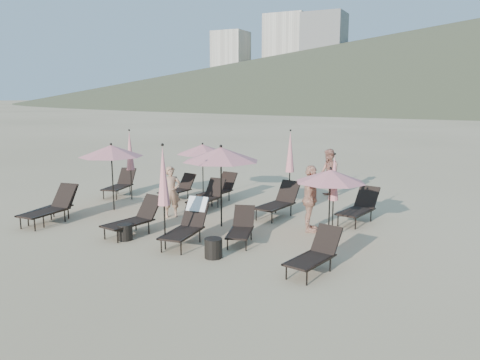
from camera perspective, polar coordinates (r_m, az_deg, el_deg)
The scene contains 27 objects.
ground at distance 12.76m, azimuth -8.05°, elevation -7.28°, with size 800.00×800.00×0.00m, color #D6BA8C.
hotel_skyline at distance 299.34m, azimuth 7.15°, elevation 13.98°, with size 109.00×82.00×55.00m.
lounger_0 at distance 15.32m, azimuth -22.14°, elevation -3.09°, with size 0.75×1.84×1.05m.
lounger_1 at distance 15.66m, azimuth -21.69°, elevation -2.82°, with size 0.94×1.87×1.03m.
lounger_2 at distance 13.38m, azimuth -12.73°, elevation -4.53°, with size 0.97×1.83×1.00m.
lounger_3 at distance 12.33m, azimuth -6.41°, elevation -5.28°, with size 0.84×1.85×1.11m.
lounger_4 at distance 12.37m, azimuth 0.15°, elevation -5.79°, with size 0.99×1.60×0.86m.
lounger_5 at distance 10.44m, azimuth 9.13°, elevation -8.82°, with size 0.93×1.68×0.92m.
lounger_6 at distance 18.72m, azimuth -14.39°, elevation -0.45°, with size 0.99×1.81×0.98m.
lounger_7 at distance 17.67m, azimuth -7.50°, elevation -0.98°, with size 0.82×1.62×0.89m.
lounger_8 at distance 17.13m, azimuth -2.60°, elevation -1.08°, with size 0.83×1.79×1.00m.
lounger_9 at distance 16.06m, azimuth -3.98°, elevation -1.92°, with size 0.67×1.68×0.96m.
lounger_10 at distance 15.02m, azimuth 4.76°, elevation -2.59°, with size 0.99×1.93×1.06m.
lounger_11 at distance 14.75m, azimuth 14.32°, elevation -3.19°, with size 1.02×1.87×1.02m.
umbrella_open_0 at distance 16.12m, azimuth -15.43°, elevation 3.45°, with size 2.12×2.12×2.28m.
umbrella_open_1 at distance 13.53m, azimuth -2.34°, elevation 3.14°, with size 2.26×2.26×2.43m.
umbrella_open_2 at distance 12.37m, azimuth 10.97°, elevation 0.48°, with size 1.85×1.85×1.99m.
umbrella_open_3 at distance 17.49m, azimuth -4.58°, elevation 3.76°, with size 1.96×1.96×2.11m.
umbrella_closed_0 at distance 11.60m, azimuth -9.33°, elevation 0.43°, with size 0.31×0.31×2.69m.
umbrella_closed_1 at distance 13.02m, azimuth 11.39°, elevation 0.22°, with size 0.27×0.27×2.30m.
umbrella_closed_2 at distance 17.67m, azimuth -13.27°, elevation 3.47°, with size 0.31×0.31×2.63m.
umbrella_closed_3 at distance 16.70m, azimuth 6.13°, elevation 3.39°, with size 0.31×0.31×2.66m.
side_table_0 at distance 12.98m, azimuth -13.84°, elevation -6.19°, with size 0.40×0.40×0.43m, color black.
side_table_1 at distance 11.28m, azimuth -3.26°, elevation -8.29°, with size 0.43×0.43×0.47m, color black.
beachgoer_a at distance 15.00m, azimuth -8.37°, elevation -1.42°, with size 0.60×0.39×1.64m, color #A47559.
beachgoer_b at distance 18.05m, azimuth 10.75°, elevation 0.81°, with size 0.90×0.70×1.85m, color #AF6F5A.
beachgoer_c at distance 13.36m, azimuth 8.55°, elevation -2.26°, with size 1.12×0.47×1.91m, color tan.
Camera 1 is at (6.99, -9.98, 3.80)m, focal length 35.00 mm.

